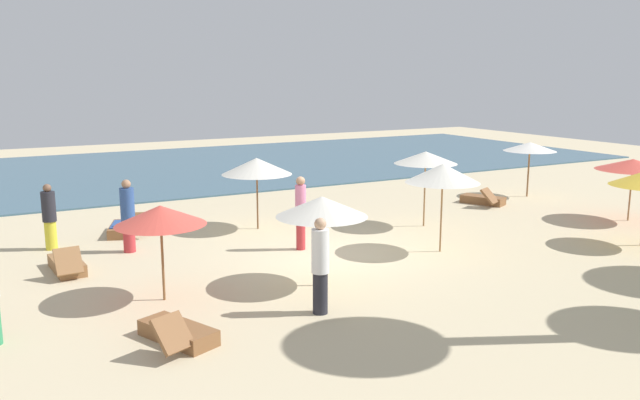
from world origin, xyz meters
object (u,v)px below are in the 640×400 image
(umbrella_4, at_px, (322,207))
(lounger_0, at_px, (178,333))
(umbrella_8, at_px, (443,173))
(person_0, at_px, (320,265))
(umbrella_1, at_px, (530,147))
(person_5, at_px, (49,217))
(lounger_1, at_px, (483,200))
(umbrella_0, at_px, (633,165))
(umbrella_5, at_px, (257,166))
(lounger_2, at_px, (67,265))
(umbrella_6, at_px, (426,158))
(person_4, at_px, (128,216))
(lounger_3, at_px, (123,228))
(umbrella_7, at_px, (160,215))
(person_3, at_px, (301,212))

(umbrella_4, bearing_deg, lounger_0, -158.04)
(umbrella_8, bearing_deg, umbrella_4, -167.12)
(person_0, bearing_deg, umbrella_1, 28.45)
(umbrella_4, distance_m, person_5, 7.76)
(lounger_1, bearing_deg, umbrella_0, -62.05)
(umbrella_5, height_order, lounger_2, umbrella_5)
(umbrella_6, bearing_deg, lounger_1, 22.93)
(umbrella_1, xyz_separation_m, umbrella_6, (-6.41, -1.99, 0.21))
(lounger_0, relative_size, person_4, 0.93)
(umbrella_6, xyz_separation_m, lounger_3, (-8.25, 3.33, -1.92))
(umbrella_0, relative_size, umbrella_4, 1.12)
(lounger_2, bearing_deg, lounger_1, 5.55)
(umbrella_0, distance_m, umbrella_7, 14.83)
(umbrella_7, bearing_deg, person_0, -41.93)
(umbrella_5, relative_size, person_0, 1.13)
(umbrella_6, xyz_separation_m, person_0, (-6.26, -4.87, -1.13))
(lounger_2, bearing_deg, umbrella_5, 17.89)
(umbrella_5, bearing_deg, umbrella_6, -24.74)
(umbrella_6, height_order, lounger_2, umbrella_6)
(umbrella_6, distance_m, lounger_2, 10.35)
(umbrella_4, xyz_separation_m, lounger_1, (9.36, 5.08, -1.59))
(umbrella_8, bearing_deg, lounger_0, -162.69)
(lounger_1, relative_size, person_3, 0.92)
(umbrella_7, bearing_deg, umbrella_1, 17.18)
(umbrella_0, xyz_separation_m, umbrella_1, (0.28, 4.48, 0.10))
(umbrella_7, bearing_deg, lounger_2, 116.34)
(umbrella_7, relative_size, person_3, 1.02)
(umbrella_8, bearing_deg, person_4, 151.53)
(umbrella_4, bearing_deg, person_4, 122.76)
(umbrella_7, relative_size, person_5, 1.13)
(umbrella_0, xyz_separation_m, person_0, (-12.39, -2.38, -0.82))
(umbrella_6, bearing_deg, lounger_0, -151.67)
(lounger_1, distance_m, person_3, 8.75)
(lounger_0, bearing_deg, person_3, 43.28)
(umbrella_0, xyz_separation_m, umbrella_6, (-6.13, 2.49, 0.31))
(umbrella_1, distance_m, person_3, 11.23)
(person_0, relative_size, person_4, 0.99)
(lounger_2, distance_m, person_3, 5.81)
(person_4, bearing_deg, umbrella_0, -14.71)
(person_0, bearing_deg, lounger_3, 103.66)
(umbrella_1, distance_m, umbrella_8, 9.01)
(umbrella_0, distance_m, lounger_3, 15.60)
(person_4, bearing_deg, umbrella_1, 2.47)
(lounger_0, height_order, person_3, person_3)
(lounger_1, bearing_deg, lounger_2, -174.45)
(person_0, bearing_deg, umbrella_6, 37.90)
(lounger_2, distance_m, person_5, 2.41)
(person_5, bearing_deg, lounger_1, -3.74)
(umbrella_7, bearing_deg, person_3, 26.57)
(umbrella_1, distance_m, lounger_1, 3.03)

